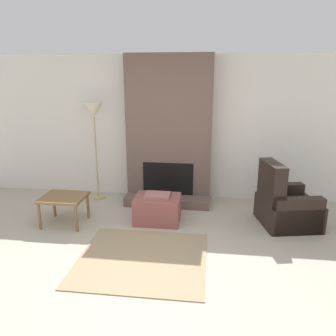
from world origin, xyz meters
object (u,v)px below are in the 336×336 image
floor_lamp_left (94,114)px  side_table (64,200)px  ottoman (158,209)px  armchair (284,207)px

floor_lamp_left → side_table: bearing=-97.4°
ottoman → armchair: bearing=4.0°
side_table → floor_lamp_left: size_ratio=0.37×
side_table → floor_lamp_left: (0.15, 1.15, 1.18)m
ottoman → floor_lamp_left: (-1.27, 0.89, 1.36)m
ottoman → floor_lamp_left: 2.07m
armchair → floor_lamp_left: floor_lamp_left is taller
ottoman → armchair: armchair is taller
side_table → floor_lamp_left: bearing=82.6°
ottoman → floor_lamp_left: floor_lamp_left is taller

